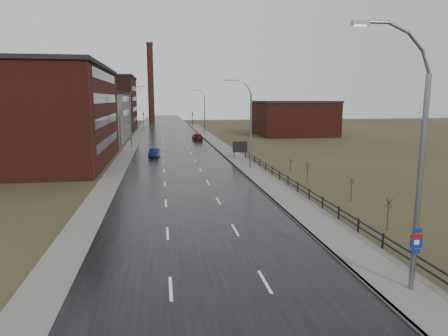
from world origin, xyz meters
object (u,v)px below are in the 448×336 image
object	(u,v)px
streetlight_main	(415,165)
car_near	(154,153)
billboard	(240,147)
car_far	(197,137)

from	to	relation	value
streetlight_main	car_near	xyz separation A→B (m)	(-12.12, 46.22, -5.40)
streetlight_main	billboard	size ratio (longest dim) A/B	4.50
billboard	car_far	xyz separation A→B (m)	(-3.78, 28.69, -1.00)
streetlight_main	billboard	xyz separation A→B (m)	(0.63, 42.43, -4.27)
streetlight_main	car_far	distance (m)	71.38
car_near	car_far	bearing A→B (deg)	75.70
car_near	car_far	size ratio (longest dim) A/B	0.86
streetlight_main	car_far	world-z (taller)	streetlight_main
streetlight_main	billboard	bearing A→B (deg)	89.15
car_far	billboard	bearing A→B (deg)	93.40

